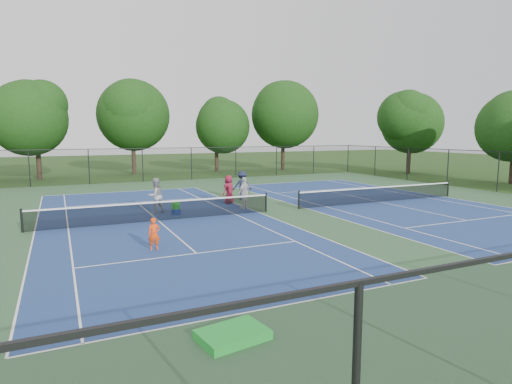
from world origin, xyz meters
name	(u,v)px	position (x,y,z in m)	size (l,w,h in m)	color
ground	(283,210)	(0.00, 0.00, 0.00)	(140.00, 140.00, 0.00)	#234716
court_pad	(283,210)	(0.00, 0.00, 0.00)	(36.00, 36.00, 0.01)	#2B4D2F
tennis_court_left	(158,219)	(-7.00, 0.00, 0.10)	(12.00, 23.83, 1.07)	navy
tennis_court_right	(380,201)	(7.00, 0.00, 0.10)	(12.00, 23.83, 1.07)	navy
perimeter_fence	(283,182)	(0.00, 0.00, 1.60)	(36.08, 36.08, 3.02)	black
tree_back_a	(36,115)	(-13.00, 24.00, 6.04)	(6.80, 6.80, 9.15)	#2D2116
tree_back_b	(132,112)	(-4.00, 26.00, 6.60)	(7.60, 7.60, 10.03)	#2D2116
tree_back_c	(216,123)	(5.00, 25.00, 5.48)	(6.00, 6.00, 8.40)	#2D2116
tree_back_d	(283,112)	(13.00, 24.00, 6.82)	(7.80, 7.80, 10.37)	#2D2116
tree_side_e	(411,119)	(23.00, 14.00, 5.81)	(6.60, 6.60, 8.87)	#2D2116
child_player	(154,234)	(-8.28, -5.26, 0.61)	(0.44, 0.29, 1.22)	#FF4810
instructor	(155,196)	(-6.67, 2.17, 0.97)	(0.94, 0.73, 1.93)	#97989A
bystander_a	(245,193)	(-1.72, 1.43, 0.92)	(1.08, 0.45, 1.84)	silver
bystander_b	(242,186)	(-0.55, 4.54, 0.95)	(1.22, 0.70, 1.89)	#181D36
bystander_c	(229,189)	(-1.86, 3.56, 0.88)	(0.86, 0.56, 1.76)	maroon
ball_crate	(176,212)	(-5.80, 1.25, 0.16)	(0.38, 0.31, 0.31)	navy
ball_hopper	(176,206)	(-5.80, 1.25, 0.49)	(0.34, 0.28, 0.36)	green
green_tarp	(233,335)	(-8.23, -12.99, 0.11)	(1.40, 0.99, 0.19)	green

